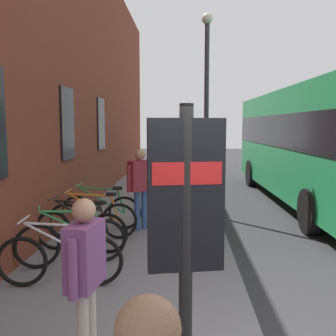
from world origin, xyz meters
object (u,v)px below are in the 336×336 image
object	(u,v)px
bicycle_end_of_row	(72,241)
transit_info_sign	(186,217)
pedestrian_near_bus	(85,266)
city_bus	(314,140)
pedestrian_crossing_street	(140,181)
street_lamp	(207,96)
bicycle_leaning_wall	(81,230)
bicycle_beside_lamp	(93,220)
bicycle_far_end	(60,259)
bicycle_nearest_sign	(101,211)

from	to	relation	value
bicycle_end_of_row	transit_info_sign	bearing A→B (deg)	-151.03
pedestrian_near_bus	city_bus	bearing A→B (deg)	-29.46
pedestrian_crossing_street	street_lamp	world-z (taller)	street_lamp
bicycle_end_of_row	street_lamp	distance (m)	5.40
bicycle_end_of_row	pedestrian_crossing_street	size ratio (longest dim) A/B	0.97
bicycle_leaning_wall	pedestrian_crossing_street	world-z (taller)	pedestrian_crossing_street
bicycle_beside_lamp	street_lamp	xyz separation A→B (m)	(2.66, -2.36, 2.61)
transit_info_sign	city_bus	xyz separation A→B (m)	(9.05, -3.85, 0.20)
bicycle_leaning_wall	pedestrian_crossing_street	distance (m)	1.86
pedestrian_crossing_street	bicycle_beside_lamp	bearing A→B (deg)	129.46
bicycle_beside_lamp	street_lamp	bearing A→B (deg)	-41.57
transit_info_sign	pedestrian_near_bus	bearing A→B (deg)	54.86
bicycle_leaning_wall	city_bus	distance (m)	7.78
bicycle_far_end	bicycle_leaning_wall	xyz separation A→B (m)	(1.51, 0.12, 0.00)
bicycle_far_end	pedestrian_crossing_street	xyz separation A→B (m)	(2.99, -0.78, 0.68)
street_lamp	pedestrian_crossing_street	bearing A→B (deg)	142.50
pedestrian_crossing_street	pedestrian_near_bus	bearing A→B (deg)	-179.51
bicycle_leaning_wall	bicycle_beside_lamp	size ratio (longest dim) A/B	0.99
bicycle_beside_lamp	pedestrian_crossing_street	world-z (taller)	pedestrian_crossing_street
bicycle_far_end	bicycle_end_of_row	xyz separation A→B (m)	(0.83, 0.08, 0.00)
bicycle_beside_lamp	pedestrian_near_bus	world-z (taller)	pedestrian_near_bus
bicycle_end_of_row	city_bus	size ratio (longest dim) A/B	0.16
city_bus	pedestrian_crossing_street	xyz separation A→B (m)	(-3.63, 4.79, -0.73)
pedestrian_near_bus	bicycle_far_end	bearing A→B (deg)	24.65
bicycle_leaning_wall	bicycle_far_end	bearing A→B (deg)	-175.48
bicycle_end_of_row	city_bus	world-z (taller)	city_bus
bicycle_nearest_sign	city_bus	bearing A→B (deg)	-57.77
transit_info_sign	pedestrian_crossing_street	size ratio (longest dim) A/B	1.38
bicycle_leaning_wall	bicycle_end_of_row	bearing A→B (deg)	-176.35
bicycle_end_of_row	bicycle_beside_lamp	world-z (taller)	same
transit_info_sign	city_bus	size ratio (longest dim) A/B	0.23
bicycle_beside_lamp	transit_info_sign	size ratio (longest dim) A/B	0.74
bicycle_far_end	city_bus	world-z (taller)	city_bus
bicycle_end_of_row	bicycle_leaning_wall	world-z (taller)	same
bicycle_end_of_row	bicycle_nearest_sign	size ratio (longest dim) A/B	0.95
bicycle_leaning_wall	pedestrian_near_bus	size ratio (longest dim) A/B	1.10
bicycle_leaning_wall	pedestrian_near_bus	world-z (taller)	pedestrian_near_bus
bicycle_leaning_wall	bicycle_nearest_sign	xyz separation A→B (m)	(1.53, -0.03, 0.00)
bicycle_nearest_sign	bicycle_end_of_row	bearing A→B (deg)	-179.78
bicycle_leaning_wall	street_lamp	size ratio (longest dim) A/B	0.35
city_bus	street_lamp	bearing A→B (deg)	117.00
bicycle_nearest_sign	city_bus	distance (m)	6.84
bicycle_end_of_row	bicycle_leaning_wall	distance (m)	0.68
bicycle_leaning_wall	transit_info_sign	bearing A→B (deg)	-154.87
transit_info_sign	pedestrian_crossing_street	xyz separation A→B (m)	(5.43, 0.95, -0.53)
pedestrian_crossing_street	bicycle_leaning_wall	bearing A→B (deg)	148.51
bicycle_far_end	bicycle_end_of_row	bearing A→B (deg)	5.24
bicycle_nearest_sign	transit_info_sign	bearing A→B (deg)	-161.66
bicycle_beside_lamp	city_bus	distance (m)	7.27
bicycle_end_of_row	pedestrian_crossing_street	distance (m)	2.42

